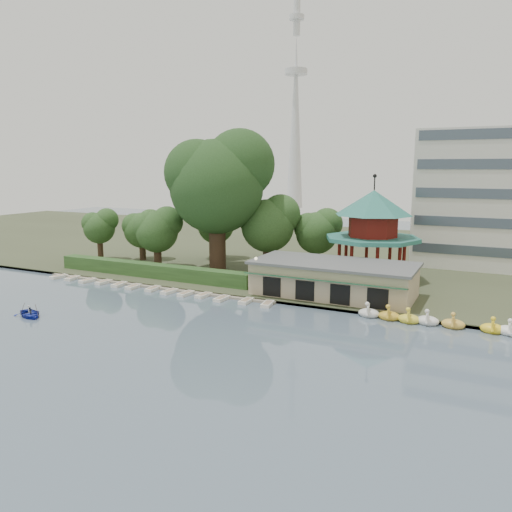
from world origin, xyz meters
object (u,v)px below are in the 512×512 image
Objects in this scene: boathouse at (333,278)px; pavilion at (373,226)px; rowboat_with_passengers at (30,312)px; dock at (154,286)px; big_tree at (218,179)px.

pavilion is at bearing 78.72° from boathouse.
pavilion is at bearing 47.84° from rowboat_with_passengers.
dock is 16.13m from rowboat_with_passengers.
big_tree is (-18.82, 6.24, 10.93)m from boathouse.
rowboat_with_passengers reaches higher than dock.
dock is 1.83× the size of boathouse.
big_tree is at bearing 73.90° from dock.
rowboat_with_passengers is (-3.63, -15.71, 0.40)m from dock.
pavilion reaches higher than boathouse.
boathouse is at bearing 38.63° from rowboat_with_passengers.
boathouse reaches higher than rowboat_with_passengers.
pavilion is at bearing 10.31° from big_tree.
boathouse is 22.64m from big_tree.
dock is at bearing -106.10° from big_tree.
pavilion is 21.95m from big_tree.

